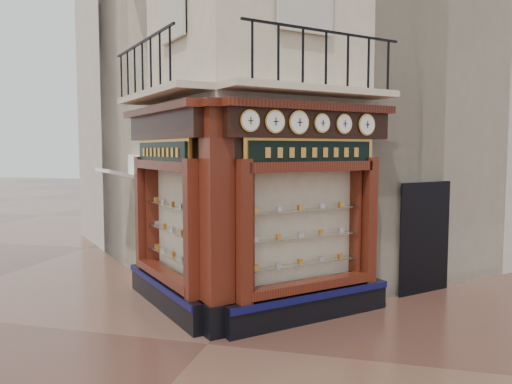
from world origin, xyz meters
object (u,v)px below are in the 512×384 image
(clock_a, at_px, (250,121))
(clock_c, at_px, (299,122))
(signboard_right, at_px, (312,152))
(clock_b, at_px, (275,122))
(signboard_left, at_px, (162,152))
(awning, at_px, (122,281))
(clock_e, at_px, (344,124))
(clock_f, at_px, (366,125))
(corner_pilaster, at_px, (217,221))
(clock_d, at_px, (322,123))

(clock_a, relative_size, clock_c, 0.89)
(clock_c, distance_m, signboard_right, 0.65)
(clock_b, height_order, signboard_left, clock_b)
(clock_b, distance_m, awning, 6.05)
(clock_e, height_order, signboard_right, clock_e)
(signboard_right, bearing_deg, clock_f, -5.37)
(clock_a, distance_m, clock_e, 1.98)
(clock_c, relative_size, clock_f, 1.01)
(clock_c, bearing_deg, signboard_left, 127.78)
(clock_c, xyz_separation_m, signboard_right, (0.19, 0.35, -0.52))
(clock_b, relative_size, awning, 0.28)
(clock_e, distance_m, clock_f, 0.55)
(clock_b, bearing_deg, corner_pilaster, 154.16)
(signboard_right, bearing_deg, clock_b, -172.75)
(clock_d, relative_size, clock_f, 0.85)
(clock_e, bearing_deg, clock_d, -180.00)
(corner_pilaster, xyz_separation_m, clock_d, (1.63, 1.02, 1.67))
(clock_d, bearing_deg, corner_pilaster, 167.15)
(clock_d, xyz_separation_m, clock_e, (0.36, 0.36, 0.00))
(corner_pilaster, xyz_separation_m, clock_c, (1.27, 0.67, 1.67))
(clock_c, distance_m, awning, 6.18)
(clock_d, xyz_separation_m, signboard_right, (-0.16, -0.01, -0.52))
(clock_c, height_order, clock_f, clock_c)
(corner_pilaster, xyz_separation_m, signboard_right, (1.46, 1.01, 1.15))
(clock_d, xyz_separation_m, clock_f, (0.75, 0.75, 0.00))
(clock_d, bearing_deg, clock_a, -180.00)
(clock_f, height_order, signboard_right, clock_f)
(clock_f, xyz_separation_m, signboard_right, (-0.91, -0.75, -0.52))
(clock_c, xyz_separation_m, signboard_left, (-2.73, 0.35, -0.52))
(corner_pilaster, relative_size, clock_b, 10.17)
(clock_a, relative_size, signboard_left, 0.19)
(corner_pilaster, height_order, clock_b, corner_pilaster)
(clock_d, distance_m, clock_f, 1.05)
(corner_pilaster, distance_m, clock_b, 1.94)
(clock_c, relative_size, signboard_left, 0.21)
(clock_b, relative_size, clock_e, 1.08)
(clock_f, relative_size, signboard_right, 0.20)
(clock_c, height_order, awning, clock_c)
(clock_e, bearing_deg, clock_a, -180.00)
(clock_b, distance_m, signboard_left, 2.54)
(corner_pilaster, relative_size, signboard_left, 2.02)
(clock_f, height_order, signboard_left, clock_f)
(clock_c, xyz_separation_m, clock_e, (0.71, 0.71, 0.00))
(clock_f, bearing_deg, awning, 126.45)
(clock_a, bearing_deg, clock_e, 0.00)
(clock_d, bearing_deg, clock_f, -0.00)
(clock_d, bearing_deg, clock_e, 0.00)
(clock_a, xyz_separation_m, clock_b, (0.34, 0.34, 0.00))
(corner_pilaster, distance_m, signboard_left, 2.12)
(clock_d, height_order, awning, clock_d)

